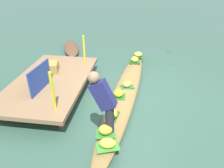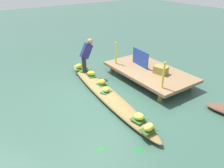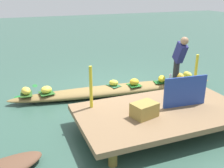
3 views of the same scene
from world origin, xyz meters
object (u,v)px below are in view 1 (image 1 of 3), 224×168
object	(u,v)px
vendor_boat	(125,92)
banana_bunch_1	(108,143)
banana_bunch_2	(135,59)
market_banner	(40,78)
banana_bunch_4	(112,113)
water_bottle	(105,117)
produce_crate	(52,67)
banana_bunch_6	(127,84)
banana_bunch_5	(119,93)
banana_bunch_3	(138,54)
moored_boat	(71,48)
vendor_person	(104,100)
banana_bunch_0	(105,130)

from	to	relation	value
vendor_boat	banana_bunch_1	size ratio (longest dim) A/B	18.86
banana_bunch_1	banana_bunch_2	bearing A→B (deg)	-4.17
vendor_boat	market_banner	world-z (taller)	market_banner
banana_bunch_4	market_banner	distance (m)	1.89
vendor_boat	water_bottle	bearing A→B (deg)	173.81
banana_bunch_4	market_banner	bearing A→B (deg)	71.63
banana_bunch_1	produce_crate	distance (m)	3.06
banana_bunch_6	market_banner	distance (m)	2.12
banana_bunch_5	banana_bunch_3	bearing A→B (deg)	-8.10
moored_boat	banana_bunch_6	xyz separation A→B (m)	(-2.99, -2.46, 0.20)
banana_bunch_5	vendor_person	xyz separation A→B (m)	(-1.22, 0.13, 0.60)
banana_bunch_2	market_banner	distance (m)	3.16
banana_bunch_1	banana_bunch_0	bearing A→B (deg)	16.23
market_banner	banana_bunch_5	bearing A→B (deg)	-79.22
banana_bunch_1	moored_boat	bearing A→B (deg)	24.18
vendor_boat	vendor_person	distance (m)	1.82
market_banner	produce_crate	xyz separation A→B (m)	(0.94, 0.12, -0.17)
banana_bunch_1	produce_crate	size ratio (longest dim) A/B	0.64
banana_bunch_2	banana_bunch_5	xyz separation A→B (m)	(-2.16, 0.28, 0.00)
banana_bunch_0	market_banner	distance (m)	2.08
banana_bunch_6	vendor_person	distance (m)	1.84
banana_bunch_2	banana_bunch_3	world-z (taller)	banana_bunch_3
water_bottle	banana_bunch_6	bearing A→B (deg)	-12.09
banana_bunch_3	banana_bunch_5	size ratio (longest dim) A/B	1.16
moored_boat	market_banner	bearing A→B (deg)	166.46
banana_bunch_5	banana_bunch_0	bearing A→B (deg)	176.12
vendor_boat	vendor_person	bearing A→B (deg)	176.26
banana_bunch_0	banana_bunch_2	distance (m)	3.49
market_banner	banana_bunch_1	bearing A→B (deg)	-123.84
banana_bunch_0	banana_bunch_3	xyz separation A→B (m)	(3.93, -0.46, -0.01)
moored_boat	banana_bunch_3	world-z (taller)	banana_bunch_3
banana_bunch_2	banana_bunch_1	bearing A→B (deg)	175.83
banana_bunch_5	banana_bunch_6	bearing A→B (deg)	-18.36
banana_bunch_5	produce_crate	world-z (taller)	produce_crate
banana_bunch_5	produce_crate	xyz separation A→B (m)	(0.74, 1.92, 0.21)
banana_bunch_5	banana_bunch_1	bearing A→B (deg)	-179.93
produce_crate	moored_boat	bearing A→B (deg)	7.80
vendor_person	vendor_boat	bearing A→B (deg)	-9.08
banana_bunch_1	market_banner	world-z (taller)	market_banner
moored_boat	produce_crate	xyz separation A→B (m)	(-2.75, -0.38, 0.42)
banana_bunch_3	banana_bunch_4	distance (m)	3.42
moored_boat	banana_bunch_2	world-z (taller)	banana_bunch_2
banana_bunch_1	banana_bunch_6	world-z (taller)	banana_bunch_1
banana_bunch_0	banana_bunch_2	bearing A→B (deg)	-6.04
banana_bunch_0	banana_bunch_2	world-z (taller)	banana_bunch_0
banana_bunch_4	water_bottle	xyz separation A→B (m)	(-0.19, 0.10, 0.02)
banana_bunch_0	banana_bunch_5	size ratio (longest dim) A/B	1.07
banana_bunch_1	water_bottle	bearing A→B (deg)	13.06
banana_bunch_5	vendor_boat	bearing A→B (deg)	-17.97
moored_boat	banana_bunch_3	distance (m)	2.82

